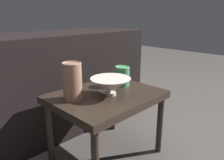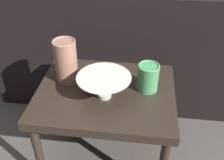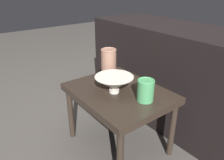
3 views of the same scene
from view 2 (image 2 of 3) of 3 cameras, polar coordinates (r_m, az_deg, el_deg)
ground_plane at (r=1.41m, az=-1.16°, el=-15.31°), size 8.00×8.00×0.00m
table at (r=1.15m, az=-1.38°, el=-4.27°), size 0.59×0.47×0.40m
couch_backdrop at (r=1.61m, az=1.52°, el=8.40°), size 1.42×0.50×0.71m
bowl at (r=1.06m, az=-1.79°, el=-1.15°), size 0.22×0.22×0.10m
vase_textured_left at (r=1.15m, az=-10.02°, el=4.17°), size 0.10×0.10×0.20m
vase_colorful_right at (r=1.11m, az=7.82°, el=0.68°), size 0.09×0.09×0.12m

